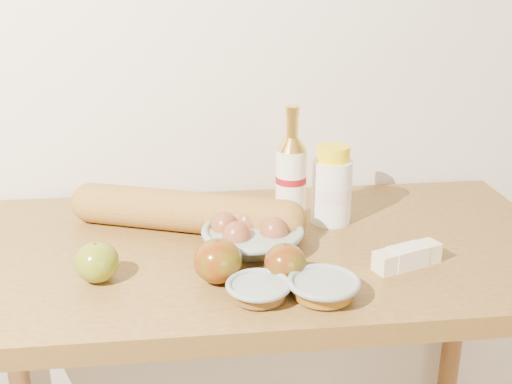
# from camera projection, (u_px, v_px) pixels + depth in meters

# --- Properties ---
(back_wall) EXTENTS (3.50, 0.02, 2.60)m
(back_wall) POSITION_uv_depth(u_px,v_px,m) (237.00, 14.00, 1.40)
(back_wall) COLOR silver
(back_wall) RESTS_ON ground
(table) EXTENTS (1.20, 0.60, 0.90)m
(table) POSITION_uv_depth(u_px,v_px,m) (254.00, 301.00, 1.28)
(table) COLOR olive
(table) RESTS_ON ground
(bourbon_bottle) EXTENTS (0.07, 0.07, 0.25)m
(bourbon_bottle) POSITION_uv_depth(u_px,v_px,m) (291.00, 180.00, 1.28)
(bourbon_bottle) COLOR white
(bourbon_bottle) RESTS_ON table
(cream_bottle) EXTENTS (0.11, 0.11, 0.16)m
(cream_bottle) POSITION_uv_depth(u_px,v_px,m) (332.00, 187.00, 1.31)
(cream_bottle) COLOR white
(cream_bottle) RESTS_ON table
(egg_bowl) EXTENTS (0.22, 0.22, 0.07)m
(egg_bowl) POSITION_uv_depth(u_px,v_px,m) (252.00, 235.00, 1.21)
(egg_bowl) COLOR #919E98
(egg_bowl) RESTS_ON table
(baguette) EXTENTS (0.49, 0.25, 0.08)m
(baguette) POSITION_uv_depth(u_px,v_px,m) (185.00, 212.00, 1.28)
(baguette) COLOR #B98538
(baguette) RESTS_ON table
(apple_yellowgreen) EXTENTS (0.09, 0.09, 0.07)m
(apple_yellowgreen) POSITION_uv_depth(u_px,v_px,m) (97.00, 262.00, 1.09)
(apple_yellowgreen) COLOR olive
(apple_yellowgreen) RESTS_ON table
(apple_redgreen_front) EXTENTS (0.09, 0.09, 0.08)m
(apple_redgreen_front) POSITION_uv_depth(u_px,v_px,m) (218.00, 261.00, 1.08)
(apple_redgreen_front) COLOR #8D0A07
(apple_redgreen_front) RESTS_ON table
(apple_redgreen_right) EXTENTS (0.09, 0.09, 0.07)m
(apple_redgreen_right) POSITION_uv_depth(u_px,v_px,m) (285.00, 263.00, 1.09)
(apple_redgreen_right) COLOR maroon
(apple_redgreen_right) RESTS_ON table
(sugar_bowl) EXTENTS (0.12, 0.12, 0.03)m
(sugar_bowl) POSITION_uv_depth(u_px,v_px,m) (258.00, 290.00, 1.04)
(sugar_bowl) COLOR gray
(sugar_bowl) RESTS_ON table
(syrup_bowl) EXTENTS (0.12, 0.12, 0.03)m
(syrup_bowl) POSITION_uv_depth(u_px,v_px,m) (323.00, 288.00, 1.04)
(syrup_bowl) COLOR gray
(syrup_bowl) RESTS_ON table
(butter_stick) EXTENTS (0.14, 0.08, 0.04)m
(butter_stick) POSITION_uv_depth(u_px,v_px,m) (407.00, 257.00, 1.14)
(butter_stick) COLOR beige
(butter_stick) RESTS_ON table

